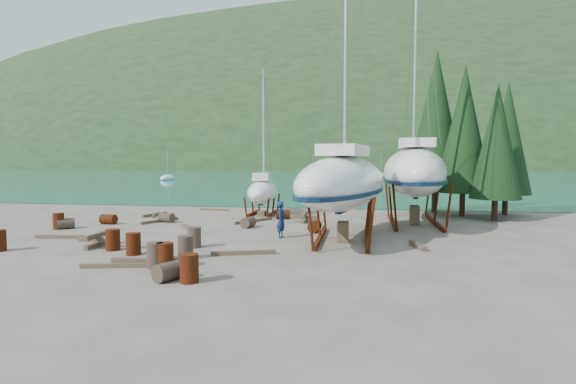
# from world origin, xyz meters

# --- Properties ---
(ground) EXTENTS (600.00, 600.00, 0.00)m
(ground) POSITION_xyz_m (0.00, 0.00, 0.00)
(ground) COLOR #5A5447
(ground) RESTS_ON ground
(bay_water) EXTENTS (700.00, 700.00, 0.00)m
(bay_water) POSITION_xyz_m (0.00, 315.00, 0.01)
(bay_water) COLOR #187872
(bay_water) RESTS_ON ground
(far_hill) EXTENTS (800.00, 360.00, 110.00)m
(far_hill) POSITION_xyz_m (0.00, 320.00, 0.00)
(far_hill) COLOR #1D341A
(far_hill) RESTS_ON ground
(far_house_left) EXTENTS (6.60, 5.60, 5.60)m
(far_house_left) POSITION_xyz_m (-60.00, 190.00, 2.92)
(far_house_left) COLOR beige
(far_house_left) RESTS_ON ground
(far_house_center) EXTENTS (6.60, 5.60, 5.60)m
(far_house_center) POSITION_xyz_m (-20.00, 190.00, 2.92)
(far_house_center) COLOR beige
(far_house_center) RESTS_ON ground
(far_house_right) EXTENTS (6.60, 5.60, 5.60)m
(far_house_right) POSITION_xyz_m (30.00, 190.00, 2.92)
(far_house_right) COLOR beige
(far_house_right) RESTS_ON ground
(cypress_near_right) EXTENTS (3.60, 3.60, 10.00)m
(cypress_near_right) POSITION_xyz_m (12.50, 12.00, 5.79)
(cypress_near_right) COLOR black
(cypress_near_right) RESTS_ON ground
(cypress_mid_right) EXTENTS (3.06, 3.06, 8.50)m
(cypress_mid_right) POSITION_xyz_m (14.00, 10.00, 4.92)
(cypress_mid_right) COLOR black
(cypress_mid_right) RESTS_ON ground
(cypress_back_left) EXTENTS (4.14, 4.14, 11.50)m
(cypress_back_left) POSITION_xyz_m (11.00, 14.00, 6.66)
(cypress_back_left) COLOR black
(cypress_back_left) RESTS_ON ground
(cypress_far_right) EXTENTS (3.24, 3.24, 9.00)m
(cypress_far_right) POSITION_xyz_m (15.50, 13.00, 5.21)
(cypress_far_right) COLOR black
(cypress_far_right) RESTS_ON ground
(moored_boat_left) EXTENTS (2.00, 5.00, 6.05)m
(moored_boat_left) POSITION_xyz_m (-30.00, 60.00, 0.39)
(moored_boat_left) COLOR white
(moored_boat_left) RESTS_ON ground
(moored_boat_mid) EXTENTS (2.00, 5.00, 6.05)m
(moored_boat_mid) POSITION_xyz_m (10.00, 80.00, 0.39)
(moored_boat_mid) COLOR white
(moored_boat_mid) RESTS_ON ground
(moored_boat_far) EXTENTS (2.00, 5.00, 6.05)m
(moored_boat_far) POSITION_xyz_m (-8.00, 110.00, 0.39)
(moored_boat_far) COLOR white
(moored_boat_far) RESTS_ON ground
(large_sailboat_near) EXTENTS (5.30, 11.16, 16.94)m
(large_sailboat_near) POSITION_xyz_m (4.98, 1.59, 2.73)
(large_sailboat_near) COLOR white
(large_sailboat_near) RESTS_ON ground
(large_sailboat_far) EXTENTS (4.26, 12.16, 18.91)m
(large_sailboat_far) POSITION_xyz_m (8.85, 7.76, 3.09)
(large_sailboat_far) COLOR white
(large_sailboat_far) RESTS_ON ground
(small_sailboat_shore) EXTENTS (2.50, 6.33, 9.89)m
(small_sailboat_shore) POSITION_xyz_m (-0.85, 10.43, 1.64)
(small_sailboat_shore) COLOR white
(small_sailboat_shore) RESTS_ON ground
(worker) EXTENTS (0.52, 0.70, 1.77)m
(worker) POSITION_xyz_m (2.00, 1.72, 0.89)
(worker) COLOR #11234C
(worker) RESTS_ON ground
(drum_1) EXTENTS (0.92, 1.05, 0.58)m
(drum_1) POSITION_xyz_m (-0.13, -6.46, 0.29)
(drum_1) COLOR #2D2823
(drum_1) RESTS_ON ground
(drum_2) EXTENTS (0.94, 0.68, 0.58)m
(drum_2) POSITION_xyz_m (-8.84, 4.66, 0.29)
(drum_2) COLOR #57290F
(drum_2) RESTS_ON ground
(drum_3) EXTENTS (0.58, 0.58, 0.88)m
(drum_3) POSITION_xyz_m (-0.95, -4.91, 0.44)
(drum_3) COLOR #57290F
(drum_3) RESTS_ON ground
(drum_4) EXTENTS (1.00, 0.78, 0.58)m
(drum_4) POSITION_xyz_m (0.90, 8.53, 0.29)
(drum_4) COLOR #57290F
(drum_4) RESTS_ON ground
(drum_5) EXTENTS (0.58, 0.58, 0.88)m
(drum_5) POSITION_xyz_m (-1.31, -4.93, 0.44)
(drum_5) COLOR #2D2823
(drum_5) RESTS_ON ground
(drum_6) EXTENTS (0.69, 0.95, 0.58)m
(drum_6) POSITION_xyz_m (3.40, 3.78, 0.29)
(drum_6) COLOR #57290F
(drum_6) RESTS_ON ground
(drum_7) EXTENTS (0.58, 0.58, 0.88)m
(drum_7) POSITION_xyz_m (0.58, -6.55, 0.44)
(drum_7) COLOR #57290F
(drum_7) RESTS_ON ground
(drum_8) EXTENTS (0.58, 0.58, 0.88)m
(drum_8) POSITION_xyz_m (-10.47, 2.48, 0.44)
(drum_8) COLOR #57290F
(drum_8) RESTS_ON ground
(drum_9) EXTENTS (1.01, 0.81, 0.58)m
(drum_9) POSITION_xyz_m (-5.80, 5.94, 0.29)
(drum_9) COLOR #2D2823
(drum_9) RESTS_ON ground
(drum_10) EXTENTS (0.58, 0.58, 0.88)m
(drum_10) POSITION_xyz_m (-4.42, -2.36, 0.44)
(drum_10) COLOR #57290F
(drum_10) RESTS_ON ground
(drum_11) EXTENTS (0.77, 0.99, 0.58)m
(drum_11) POSITION_xyz_m (-0.40, 4.65, 0.29)
(drum_11) COLOR #2D2823
(drum_11) RESTS_ON ground
(drum_12) EXTENTS (1.04, 0.89, 0.58)m
(drum_12) POSITION_xyz_m (-1.72, -3.71, 0.29)
(drum_12) COLOR #57290F
(drum_12) RESTS_ON ground
(drum_13) EXTENTS (0.58, 0.58, 0.88)m
(drum_13) POSITION_xyz_m (-3.12, -3.07, 0.44)
(drum_13) COLOR #57290F
(drum_13) RESTS_ON ground
(drum_15) EXTENTS (1.05, 1.01, 0.58)m
(drum_15) POSITION_xyz_m (-10.16, 2.63, 0.29)
(drum_15) COLOR #2D2823
(drum_15) RESTS_ON ground
(drum_16) EXTENTS (0.58, 0.58, 0.88)m
(drum_16) POSITION_xyz_m (-1.28, -1.25, 0.44)
(drum_16) COLOR #2D2823
(drum_16) RESTS_ON ground
(drum_17) EXTENTS (0.58, 0.58, 0.88)m
(drum_17) POSITION_xyz_m (-0.81, -3.41, 0.44)
(drum_17) COLOR #2D2823
(drum_17) RESTS_ON ground
(timber_0) EXTENTS (2.28, 0.61, 0.14)m
(timber_0) POSITION_xyz_m (-5.01, 12.48, 0.07)
(timber_0) COLOR brown
(timber_0) RESTS_ON ground
(timber_1) EXTENTS (0.57, 1.70, 0.19)m
(timber_1) POSITION_xyz_m (8.19, 0.21, 0.10)
(timber_1) COLOR brown
(timber_1) RESTS_ON ground
(timber_2) EXTENTS (0.87, 2.17, 0.19)m
(timber_2) POSITION_xyz_m (-7.92, 8.72, 0.09)
(timber_2) COLOR brown
(timber_2) RESTS_ON ground
(timber_3) EXTENTS (3.23, 0.89, 0.15)m
(timber_3) POSITION_xyz_m (-2.25, -5.07, 0.07)
(timber_3) COLOR brown
(timber_3) RESTS_ON ground
(timber_5) EXTENTS (2.49, 0.93, 0.16)m
(timber_5) POSITION_xyz_m (1.19, -2.38, 0.08)
(timber_5) COLOR brown
(timber_5) RESTS_ON ground
(timber_6) EXTENTS (1.51, 1.65, 0.19)m
(timber_6) POSITION_xyz_m (-0.70, 10.52, 0.10)
(timber_6) COLOR brown
(timber_6) RESTS_ON ground
(timber_8) EXTENTS (1.54, 1.91, 0.19)m
(timber_8) POSITION_xyz_m (-3.47, 3.51, 0.09)
(timber_8) COLOR brown
(timber_8) RESTS_ON ground
(timber_10) EXTENTS (1.80, 2.63, 0.16)m
(timber_10) POSITION_xyz_m (-0.64, 6.88, 0.08)
(timber_10) COLOR brown
(timber_10) RESTS_ON ground
(timber_12) EXTENTS (2.32, 0.38, 0.17)m
(timber_12) POSITION_xyz_m (-8.49, -0.20, 0.08)
(timber_12) COLOR brown
(timber_12) RESTS_ON ground
(timber_15) EXTENTS (0.81, 2.40, 0.15)m
(timber_15) POSITION_xyz_m (-7.89, 8.81, 0.07)
(timber_15) COLOR brown
(timber_15) RESTS_ON ground
(timber_16) EXTENTS (2.46, 0.43, 0.23)m
(timber_16) POSITION_xyz_m (-1.87, -4.56, 0.11)
(timber_16) COLOR brown
(timber_16) RESTS_ON ground
(timber_17) EXTENTS (1.33, 2.58, 0.16)m
(timber_17) POSITION_xyz_m (-6.26, 5.96, 0.08)
(timber_17) COLOR brown
(timber_17) RESTS_ON ground
(timber_pile_fore) EXTENTS (1.80, 1.80, 0.60)m
(timber_pile_fore) POSITION_xyz_m (-5.50, -1.74, 0.30)
(timber_pile_fore) COLOR brown
(timber_pile_fore) RESTS_ON ground
(timber_pile_aft) EXTENTS (1.80, 1.80, 0.60)m
(timber_pile_aft) POSITION_xyz_m (2.42, 7.37, 0.30)
(timber_pile_aft) COLOR brown
(timber_pile_aft) RESTS_ON ground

